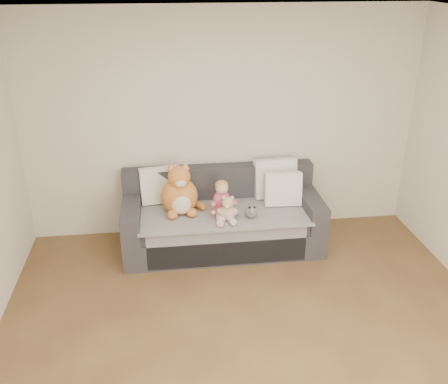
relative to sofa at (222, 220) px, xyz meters
name	(u,v)px	position (x,y,z in m)	size (l,w,h in m)	color
room_shell	(258,204)	(0.07, -1.64, 0.99)	(5.00, 5.00, 5.00)	brown
sofa	(222,220)	(0.00, 0.00, 0.00)	(2.20, 0.94, 0.85)	#2D2D32
cushion_left	(160,185)	(-0.68, 0.25, 0.37)	(0.47, 0.26, 0.43)	silver
cushion_right_back	(275,178)	(0.65, 0.23, 0.39)	(0.50, 0.25, 0.46)	silver
cushion_right_front	(283,189)	(0.69, 0.00, 0.35)	(0.43, 0.21, 0.39)	silver
toddler	(222,202)	(-0.02, -0.20, 0.33)	(0.29, 0.41, 0.40)	#CD4861
plush_cat	(180,193)	(-0.46, -0.05, 0.39)	(0.49, 0.44, 0.61)	#B27627
teddy_bear	(228,210)	(0.02, -0.31, 0.28)	(0.22, 0.18, 0.29)	tan
plush_cow	(251,212)	(0.29, -0.28, 0.23)	(0.13, 0.20, 0.16)	white
sippy_cup	(235,211)	(0.12, -0.21, 0.22)	(0.09, 0.08, 0.10)	purple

